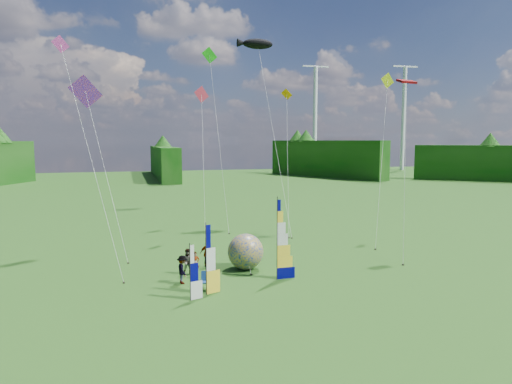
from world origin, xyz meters
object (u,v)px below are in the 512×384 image
object	(u,v)px
spectator_a	(195,263)
spectator_d	(208,254)
camp_chair	(205,281)
spectator_c	(182,270)
feather_banner_main	(277,240)
kite_whale	(273,122)
side_banner_left	(206,260)
spectator_b	(188,262)
bol_inflatable	(246,252)
side_banner_far	(190,273)

from	to	relation	value
spectator_a	spectator_d	size ratio (longest dim) A/B	0.84
spectator_a	camp_chair	xyz separation A→B (m)	(0.14, -3.00, -0.25)
spectator_c	spectator_a	bearing A→B (deg)	-41.46
feather_banner_main	spectator_d	size ratio (longest dim) A/B	2.74
feather_banner_main	kite_whale	xyz separation A→B (m)	(5.27, 17.07, 7.96)
side_banner_left	spectator_b	size ratio (longest dim) A/B	2.33
kite_whale	spectator_d	bearing A→B (deg)	-141.77
bol_inflatable	kite_whale	size ratio (longest dim) A/B	0.12
side_banner_left	bol_inflatable	world-z (taller)	side_banner_left
feather_banner_main	side_banner_left	size ratio (longest dim) A/B	1.27
bol_inflatable	camp_chair	bearing A→B (deg)	-134.09
bol_inflatable	spectator_c	distance (m)	4.92
feather_banner_main	spectator_b	size ratio (longest dim) A/B	2.95
side_banner_left	camp_chair	bearing A→B (deg)	66.71
bol_inflatable	kite_whale	bearing A→B (deg)	65.28
feather_banner_main	bol_inflatable	distance (m)	3.35
spectator_d	feather_banner_main	bearing A→B (deg)	164.55
bol_inflatable	spectator_d	xyz separation A→B (m)	(-2.38, 1.25, -0.29)
spectator_b	kite_whale	xyz separation A→B (m)	(10.47, 14.50, 9.63)
spectator_a	camp_chair	distance (m)	3.01
feather_banner_main	side_banner_far	bearing A→B (deg)	-159.58
spectator_c	feather_banner_main	bearing A→B (deg)	-105.74
spectator_c	side_banner_far	bearing A→B (deg)	173.28
side_banner_left	camp_chair	world-z (taller)	side_banner_left
spectator_c	kite_whale	bearing A→B (deg)	-42.09
spectator_a	camp_chair	bearing A→B (deg)	-102.20
side_banner_far	spectator_c	bearing A→B (deg)	74.28
spectator_b	feather_banner_main	bearing A→B (deg)	-13.12
feather_banner_main	side_banner_far	xyz separation A→B (m)	(-5.74, -2.29, -0.99)
side_banner_far	spectator_c	xyz separation A→B (m)	(-0.06, 3.09, -0.67)
spectator_a	kite_whale	size ratio (longest dim) A/B	0.07
spectator_d	spectator_b	bearing A→B (deg)	76.21
spectator_c	camp_chair	size ratio (longest dim) A/B	1.67
side_banner_far	spectator_d	size ratio (longest dim) A/B	1.66
side_banner_far	spectator_c	distance (m)	3.17
side_banner_left	spectator_d	world-z (taller)	side_banner_left
spectator_b	spectator_a	bearing A→B (deg)	-16.44
kite_whale	spectator_c	bearing A→B (deg)	-141.51
kite_whale	camp_chair	bearing A→B (deg)	-136.48
spectator_d	kite_whale	world-z (taller)	kite_whale
feather_banner_main	camp_chair	size ratio (longest dim) A/B	4.84
side_banner_far	spectator_d	world-z (taller)	side_banner_far
side_banner_far	spectator_a	xyz separation A→B (m)	(0.95, 4.62, -0.76)
spectator_b	camp_chair	bearing A→B (deg)	-67.11
camp_chair	kite_whale	distance (m)	22.63
bol_inflatable	spectator_a	distance (m)	3.54
spectator_d	spectator_c	bearing A→B (deg)	88.97
spectator_a	camp_chair	size ratio (longest dim) A/B	1.48
spectator_b	kite_whale	size ratio (longest dim) A/B	0.08
spectator_b	bol_inflatable	bearing A→B (deg)	16.34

